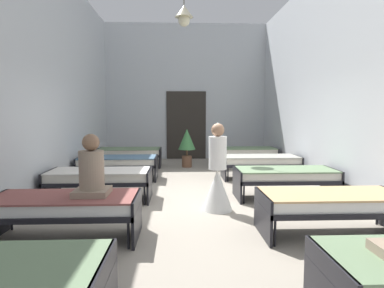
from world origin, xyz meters
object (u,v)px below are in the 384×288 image
object	(u,v)px
bed_left_row_1	(65,206)
bed_left_row_3	(118,162)
potted_plant	(187,143)
bed_right_row_1	(331,203)
patient_seated_primary	(92,173)
bed_right_row_4	(245,152)
bed_left_row_2	(100,177)
bed_right_row_3	(260,161)
nurse_near_aisle	(217,179)
bed_left_row_4	(130,153)
bed_right_row_2	(285,176)

from	to	relation	value
bed_left_row_1	bed_left_row_3	bearing A→B (deg)	90.00
potted_plant	bed_right_row_1	bearing A→B (deg)	-72.31
patient_seated_primary	bed_right_row_4	bearing A→B (deg)	60.70
bed_left_row_1	bed_left_row_3	world-z (taller)	same
bed_left_row_2	bed_right_row_3	xyz separation A→B (m)	(3.53, 1.90, 0.00)
bed_right_row_4	nurse_near_aisle	size ratio (longest dim) A/B	1.28
bed_left_row_1	bed_right_row_4	world-z (taller)	same
bed_left_row_3	patient_seated_primary	bearing A→B (deg)	-84.69
bed_left_row_1	bed_left_row_4	world-z (taller)	same
bed_right_row_3	bed_right_row_4	distance (m)	1.90
bed_left_row_1	nurse_near_aisle	world-z (taller)	nurse_near_aisle
bed_right_row_3	bed_left_row_4	distance (m)	4.01
bed_left_row_3	potted_plant	xyz separation A→B (m)	(1.74, 1.82, 0.31)
bed_left_row_1	bed_right_row_4	size ratio (longest dim) A/B	1.00
bed_right_row_1	bed_right_row_4	size ratio (longest dim) A/B	1.00
potted_plant	nurse_near_aisle	bearing A→B (deg)	-84.88
bed_left_row_3	bed_left_row_4	bearing A→B (deg)	90.00
bed_left_row_4	nurse_near_aisle	distance (m)	4.99
bed_left_row_1	bed_right_row_4	distance (m)	6.70
bed_left_row_3	bed_left_row_4	distance (m)	1.90
bed_right_row_1	bed_left_row_1	bearing A→B (deg)	180.00
bed_left_row_2	potted_plant	size ratio (longest dim) A/B	1.63
bed_left_row_2	bed_right_row_4	xyz separation A→B (m)	(3.53, 3.80, 0.00)
bed_right_row_3	nurse_near_aisle	distance (m)	2.96
bed_left_row_3	bed_right_row_1	bearing A→B (deg)	-47.10
bed_right_row_4	bed_right_row_2	bearing A→B (deg)	-90.00
bed_left_row_3	nurse_near_aisle	xyz separation A→B (m)	(2.13, -2.61, 0.09)
bed_left_row_3	bed_right_row_3	distance (m)	3.53
bed_right_row_1	patient_seated_primary	world-z (taller)	patient_seated_primary
bed_left_row_1	potted_plant	distance (m)	5.89
bed_right_row_3	bed_left_row_4	xyz separation A→B (m)	(-3.53, 1.90, 0.00)
bed_right_row_2	bed_right_row_1	bearing A→B (deg)	-90.00
bed_left_row_1	potted_plant	xyz separation A→B (m)	(1.74, 5.62, 0.31)
bed_right_row_2	bed_left_row_4	bearing A→B (deg)	132.90
bed_right_row_3	potted_plant	distance (m)	2.57
bed_left_row_1	bed_left_row_4	bearing A→B (deg)	90.00
nurse_near_aisle	bed_right_row_4	bearing A→B (deg)	-108.22
bed_right_row_1	patient_seated_primary	size ratio (longest dim) A/B	2.37
bed_right_row_1	bed_left_row_2	size ratio (longest dim) A/B	1.00
bed_right_row_2	bed_left_row_3	size ratio (longest dim) A/B	1.00
patient_seated_primary	bed_right_row_1	bearing A→B (deg)	-0.59
bed_left_row_3	nurse_near_aisle	bearing A→B (deg)	-50.69
bed_left_row_3	bed_left_row_1	bearing A→B (deg)	-90.00
bed_left_row_1	patient_seated_primary	distance (m)	0.56
bed_right_row_1	potted_plant	world-z (taller)	potted_plant
bed_right_row_2	nurse_near_aisle	size ratio (longest dim) A/B	1.28
bed_left_row_2	bed_right_row_4	world-z (taller)	same
bed_left_row_3	patient_seated_primary	world-z (taller)	patient_seated_primary
bed_right_row_1	bed_right_row_3	world-z (taller)	same
bed_left_row_2	bed_right_row_2	size ratio (longest dim) A/B	1.00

